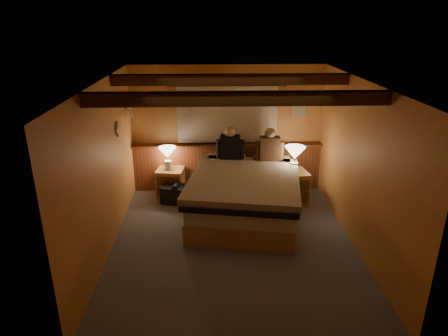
{
  "coord_description": "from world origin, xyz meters",
  "views": [
    {
      "loc": [
        -0.33,
        -5.23,
        3.21
      ],
      "look_at": [
        -0.12,
        0.4,
        1.06
      ],
      "focal_mm": 32.0,
      "sensor_mm": 36.0,
      "label": 1
    }
  ],
  "objects_px": {
    "lamp_right": "(295,154)",
    "lamp_left": "(168,154)",
    "bed": "(245,195)",
    "nightstand_right": "(291,187)",
    "person_right": "(270,147)",
    "duffel_bag": "(177,194)",
    "nightstand_left": "(171,182)",
    "person_left": "(230,146)"
  },
  "relations": [
    {
      "from": "nightstand_left",
      "to": "lamp_right",
      "type": "xyz_separation_m",
      "value": [
        2.24,
        -0.43,
        0.68
      ]
    },
    {
      "from": "lamp_right",
      "to": "nightstand_right",
      "type": "bearing_deg",
      "value": 148.78
    },
    {
      "from": "bed",
      "to": "person_right",
      "type": "relative_size",
      "value": 4.03
    },
    {
      "from": "person_left",
      "to": "duffel_bag",
      "type": "bearing_deg",
      "value": -159.99
    },
    {
      "from": "lamp_right",
      "to": "nightstand_left",
      "type": "bearing_deg",
      "value": 169.16
    },
    {
      "from": "lamp_left",
      "to": "bed",
      "type": "bearing_deg",
      "value": -33.83
    },
    {
      "from": "nightstand_left",
      "to": "person_left",
      "type": "xyz_separation_m",
      "value": [
        1.12,
        -0.08,
        0.74
      ]
    },
    {
      "from": "nightstand_right",
      "to": "person_left",
      "type": "height_order",
      "value": "person_left"
    },
    {
      "from": "lamp_right",
      "to": "lamp_left",
      "type": "bearing_deg",
      "value": 168.94
    },
    {
      "from": "bed",
      "to": "nightstand_right",
      "type": "distance_m",
      "value": 1.01
    },
    {
      "from": "nightstand_right",
      "to": "lamp_right",
      "type": "height_order",
      "value": "lamp_right"
    },
    {
      "from": "nightstand_left",
      "to": "duffel_bag",
      "type": "relative_size",
      "value": 0.88
    },
    {
      "from": "person_left",
      "to": "duffel_bag",
      "type": "xyz_separation_m",
      "value": [
        -0.98,
        -0.25,
        -0.84
      ]
    },
    {
      "from": "person_left",
      "to": "person_right",
      "type": "bearing_deg",
      "value": -2.79
    },
    {
      "from": "nightstand_left",
      "to": "nightstand_right",
      "type": "xyz_separation_m",
      "value": [
        2.21,
        -0.41,
        0.04
      ]
    },
    {
      "from": "bed",
      "to": "nightstand_right",
      "type": "height_order",
      "value": "bed"
    },
    {
      "from": "bed",
      "to": "lamp_left",
      "type": "bearing_deg",
      "value": 156.17
    },
    {
      "from": "lamp_left",
      "to": "duffel_bag",
      "type": "relative_size",
      "value": 0.7
    },
    {
      "from": "person_left",
      "to": "nightstand_left",
      "type": "bearing_deg",
      "value": -178.12
    },
    {
      "from": "nightstand_left",
      "to": "duffel_bag",
      "type": "bearing_deg",
      "value": -58.87
    },
    {
      "from": "person_right",
      "to": "lamp_right",
      "type": "bearing_deg",
      "value": -27.52
    },
    {
      "from": "bed",
      "to": "nightstand_left",
      "type": "xyz_separation_m",
      "value": [
        -1.33,
        0.9,
        -0.13
      ]
    },
    {
      "from": "lamp_left",
      "to": "person_right",
      "type": "height_order",
      "value": "person_right"
    },
    {
      "from": "person_right",
      "to": "duffel_bag",
      "type": "bearing_deg",
      "value": -172.28
    },
    {
      "from": "lamp_right",
      "to": "person_right",
      "type": "height_order",
      "value": "person_right"
    },
    {
      "from": "lamp_left",
      "to": "lamp_right",
      "type": "bearing_deg",
      "value": -11.06
    },
    {
      "from": "bed",
      "to": "duffel_bag",
      "type": "xyz_separation_m",
      "value": [
        -1.18,
        0.57,
        -0.23
      ]
    },
    {
      "from": "nightstand_left",
      "to": "person_right",
      "type": "xyz_separation_m",
      "value": [
        1.83,
        -0.19,
        0.74
      ]
    },
    {
      "from": "bed",
      "to": "lamp_left",
      "type": "relative_size",
      "value": 5.89
    },
    {
      "from": "bed",
      "to": "nightstand_right",
      "type": "bearing_deg",
      "value": 38.94
    },
    {
      "from": "nightstand_left",
      "to": "person_left",
      "type": "relative_size",
      "value": 0.86
    },
    {
      "from": "bed",
      "to": "person_left",
      "type": "distance_m",
      "value": 1.04
    },
    {
      "from": "person_right",
      "to": "duffel_bag",
      "type": "distance_m",
      "value": 1.89
    },
    {
      "from": "nightstand_right",
      "to": "person_left",
      "type": "xyz_separation_m",
      "value": [
        -1.09,
        0.33,
        0.7
      ]
    },
    {
      "from": "lamp_left",
      "to": "nightstand_right",
      "type": "bearing_deg",
      "value": -10.74
    },
    {
      "from": "lamp_left",
      "to": "lamp_right",
      "type": "height_order",
      "value": "lamp_right"
    },
    {
      "from": "nightstand_left",
      "to": "person_left",
      "type": "bearing_deg",
      "value": 3.3
    },
    {
      "from": "person_right",
      "to": "nightstand_left",
      "type": "bearing_deg",
      "value": 177.23
    },
    {
      "from": "person_left",
      "to": "nightstand_right",
      "type": "bearing_deg",
      "value": -11.06
    },
    {
      "from": "nightstand_left",
      "to": "lamp_right",
      "type": "height_order",
      "value": "lamp_right"
    },
    {
      "from": "nightstand_left",
      "to": "duffel_bag",
      "type": "distance_m",
      "value": 0.37
    },
    {
      "from": "nightstand_right",
      "to": "bed",
      "type": "bearing_deg",
      "value": -160.12
    }
  ]
}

